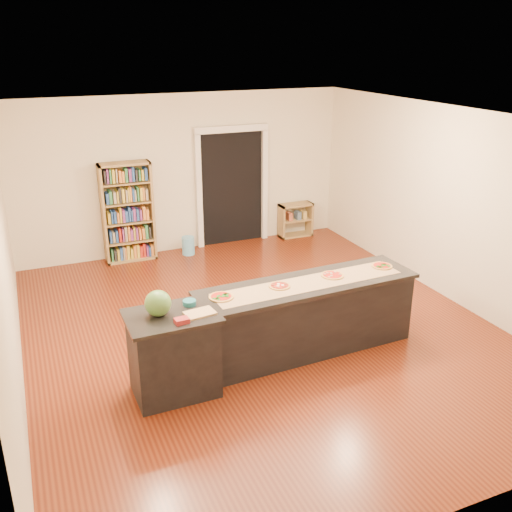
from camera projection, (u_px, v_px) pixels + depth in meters
name	position (u px, v px, depth m)	size (l,w,h in m)	color
room	(262.00, 232.00, 7.16)	(6.00, 7.00, 2.80)	beige
doorway	(232.00, 181.00, 10.53)	(1.40, 0.09, 2.21)	black
kitchen_island	(307.00, 316.00, 7.04)	(2.78, 0.75, 0.92)	black
side_counter	(174.00, 354.00, 6.17)	(0.97, 0.71, 0.96)	black
bookshelf	(128.00, 212.00, 9.79)	(0.87, 0.31, 1.73)	#A58750
low_shelf	(296.00, 220.00, 11.18)	(0.66, 0.28, 0.66)	#A58750
waste_bin	(188.00, 246.00, 10.28)	(0.23, 0.23, 0.33)	#66B5E4
kraft_paper	(309.00, 283.00, 6.86)	(2.42, 0.44, 0.00)	#A57955
watermelon	(158.00, 303.00, 5.93)	(0.28, 0.28, 0.28)	#144214
cutting_board	(200.00, 313.00, 6.00)	(0.31, 0.21, 0.02)	tan
package_red	(182.00, 321.00, 5.81)	(0.15, 0.10, 0.05)	maroon
package_teal	(189.00, 303.00, 6.20)	(0.15, 0.15, 0.05)	#195966
pizza_a	(221.00, 297.00, 6.47)	(0.28, 0.28, 0.02)	#B38344
pizza_b	(280.00, 286.00, 6.75)	(0.26, 0.26, 0.02)	#B38344
pizza_c	(332.00, 275.00, 7.05)	(0.28, 0.28, 0.02)	#B38344
pizza_d	(382.00, 266.00, 7.34)	(0.27, 0.27, 0.02)	#B38344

